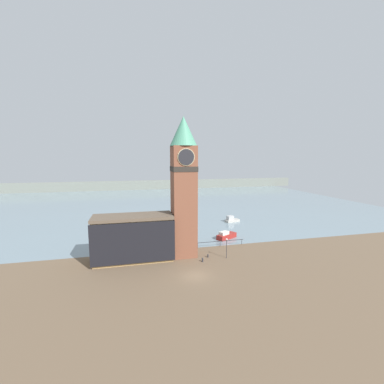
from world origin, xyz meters
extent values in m
plane|color=brown|center=(0.00, 0.00, 0.00)|extent=(160.00, 160.00, 0.00)
cube|color=gray|center=(0.00, 71.86, 0.00)|extent=(160.00, 120.00, 0.00)
cube|color=gray|center=(0.00, 111.86, 2.50)|extent=(180.00, 3.00, 5.00)
cube|color=#232328|center=(8.14, 11.61, 1.05)|extent=(9.98, 0.08, 0.08)
cylinder|color=#232328|center=(3.45, 11.61, 0.53)|extent=(0.07, 0.07, 1.05)
cylinder|color=#232328|center=(8.14, 11.61, 0.53)|extent=(0.07, 0.07, 1.05)
cylinder|color=#232328|center=(12.83, 11.61, 0.53)|extent=(0.07, 0.07, 1.05)
cube|color=brown|center=(0.06, 8.79, 9.92)|extent=(4.16, 4.16, 19.84)
cube|color=#2D2823|center=(0.06, 8.79, 15.84)|extent=(4.28, 4.28, 0.90)
cylinder|color=tan|center=(0.06, 6.65, 17.89)|extent=(2.96, 0.12, 2.96)
cylinder|color=#232328|center=(0.06, 6.56, 17.89)|extent=(2.69, 0.12, 2.69)
cylinder|color=tan|center=(2.21, 8.79, 17.89)|extent=(0.12, 2.96, 2.96)
cylinder|color=#232328|center=(2.29, 8.79, 17.89)|extent=(0.12, 2.69, 2.69)
cone|color=#4C9375|center=(0.06, 8.79, 22.38)|extent=(4.79, 4.79, 5.08)
cube|color=#A88451|center=(-8.96, 8.60, 3.72)|extent=(13.20, 5.09, 7.45)
cube|color=brown|center=(-8.96, 8.60, 7.70)|extent=(13.60, 5.49, 0.50)
cube|color=black|center=(-8.96, 5.91, 3.87)|extent=(13.70, 0.30, 6.85)
cube|color=maroon|center=(11.24, 16.09, 0.53)|extent=(5.15, 3.92, 1.05)
cube|color=silver|center=(10.46, 15.66, 1.40)|extent=(2.49, 2.12, 0.69)
cube|color=#B7B2A8|center=(18.27, 29.98, 0.32)|extent=(4.35, 2.80, 0.63)
cube|color=#B2B2B2|center=(17.57, 29.81, 1.19)|extent=(2.03, 1.70, 1.12)
cylinder|color=#2D2D33|center=(4.00, 6.57, 0.23)|extent=(0.25, 0.25, 0.47)
sphere|color=#2D2D33|center=(4.00, 6.57, 0.47)|extent=(0.26, 0.26, 0.26)
cylinder|color=#2D2D33|center=(2.53, 4.88, 0.29)|extent=(0.28, 0.28, 0.57)
sphere|color=#2D2D33|center=(2.53, 4.88, 0.57)|extent=(0.29, 0.29, 0.29)
cylinder|color=#2D2D33|center=(7.12, 5.48, 1.69)|extent=(0.10, 0.10, 3.37)
sphere|color=silver|center=(7.12, 5.48, 3.47)|extent=(0.32, 0.32, 0.32)
camera|label=1|loc=(-9.06, -35.75, 17.75)|focal=24.00mm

